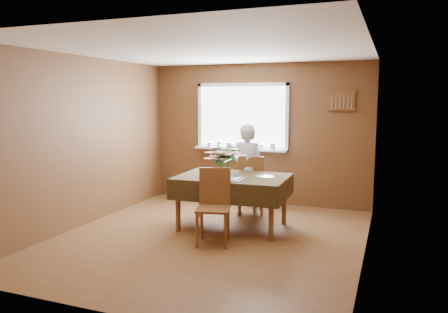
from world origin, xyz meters
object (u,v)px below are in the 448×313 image
at_px(chair_far, 251,183).
at_px(seated_woman, 247,170).
at_px(flower_bouquet, 225,158).
at_px(chair_near, 214,202).
at_px(dining_table, 233,182).

relative_size(chair_far, seated_woman, 0.65).
xyz_separation_m(chair_far, flower_bouquet, (-0.08, -0.96, 0.52)).
height_order(chair_far, chair_near, chair_near).
bearing_deg(chair_far, chair_near, 69.35).
distance_m(dining_table, chair_far, 0.80).
distance_m(dining_table, seated_woman, 0.73).
height_order(dining_table, flower_bouquet, flower_bouquet).
relative_size(dining_table, chair_near, 1.66).
xyz_separation_m(seated_woman, flower_bouquet, (-0.03, -0.90, 0.30)).
bearing_deg(chair_near, seated_woman, 75.84).
relative_size(dining_table, flower_bouquet, 3.29).
xyz_separation_m(dining_table, chair_near, (-0.01, -0.69, -0.15)).
distance_m(chair_near, flower_bouquet, 0.73).
distance_m(dining_table, flower_bouquet, 0.41).
bearing_deg(seated_woman, chair_near, 82.82).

